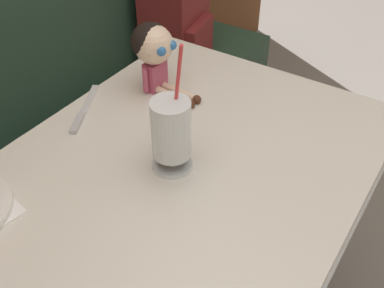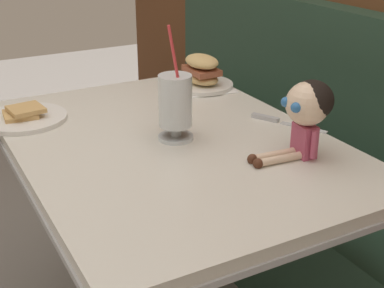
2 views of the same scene
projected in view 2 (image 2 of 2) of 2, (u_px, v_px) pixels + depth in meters
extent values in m
cube|color=#233D2D|center=(321.00, 241.00, 1.96)|extent=(2.60, 0.48, 0.45)
cube|color=#233D2D|center=(379.00, 100.00, 1.84)|extent=(2.60, 0.10, 0.55)
cube|color=silver|center=(171.00, 144.00, 1.50)|extent=(1.10, 0.80, 0.03)
cube|color=#B7BABF|center=(171.00, 152.00, 1.51)|extent=(1.11, 0.81, 0.02)
cylinder|color=#A5A8AD|center=(173.00, 253.00, 1.64)|extent=(0.14, 0.14, 0.65)
cylinder|color=white|center=(24.00, 118.00, 1.62)|extent=(0.25, 0.25, 0.01)
cube|color=tan|center=(20.00, 114.00, 1.61)|extent=(0.10, 0.10, 0.01)
cube|color=tan|center=(26.00, 109.00, 1.61)|extent=(0.11, 0.11, 0.01)
cylinder|color=silver|center=(176.00, 137.00, 1.49)|extent=(0.10, 0.10, 0.01)
cylinder|color=silver|center=(176.00, 130.00, 1.49)|extent=(0.03, 0.03, 0.03)
cylinder|color=silver|center=(175.00, 101.00, 1.45)|extent=(0.09, 0.09, 0.14)
cylinder|color=brown|center=(175.00, 103.00, 1.46)|extent=(0.08, 0.08, 0.13)
cylinder|color=#DB383D|center=(176.00, 68.00, 1.40)|extent=(0.02, 0.04, 0.22)
cube|color=white|center=(202.00, 87.00, 1.92)|extent=(0.23, 0.23, 0.00)
cylinder|color=white|center=(202.00, 85.00, 1.92)|extent=(0.22, 0.22, 0.01)
ellipsoid|color=tan|center=(202.00, 78.00, 1.91)|extent=(0.15, 0.10, 0.04)
cube|color=#995138|center=(202.00, 70.00, 1.89)|extent=(0.14, 0.09, 0.02)
ellipsoid|color=tan|center=(202.00, 61.00, 1.88)|extent=(0.15, 0.10, 0.04)
cube|color=silver|center=(304.00, 127.00, 1.57)|extent=(0.13, 0.08, 0.00)
cube|color=#B2B5BA|center=(265.00, 118.00, 1.63)|extent=(0.08, 0.06, 0.01)
cube|color=#B74C6B|center=(304.00, 140.00, 1.38)|extent=(0.07, 0.05, 0.08)
sphere|color=beige|center=(308.00, 104.00, 1.34)|extent=(0.11, 0.11, 0.11)
ellipsoid|color=black|center=(312.00, 100.00, 1.34)|extent=(0.12, 0.11, 0.10)
sphere|color=#2D6BB2|center=(286.00, 102.00, 1.34)|extent=(0.03, 0.03, 0.03)
sphere|color=#2D6BB2|center=(296.00, 108.00, 1.30)|extent=(0.03, 0.03, 0.03)
cylinder|color=beige|center=(273.00, 155.00, 1.38)|extent=(0.03, 0.12, 0.02)
cylinder|color=beige|center=(279.00, 159.00, 1.35)|extent=(0.03, 0.12, 0.02)
sphere|color=#4C2819|center=(252.00, 159.00, 1.35)|extent=(0.03, 0.03, 0.03)
sphere|color=#4C2819|center=(258.00, 164.00, 1.33)|extent=(0.03, 0.03, 0.03)
cylinder|color=#B74C6B|center=(295.00, 133.00, 1.41)|extent=(0.02, 0.02, 0.07)
cylinder|color=#B74C6B|center=(314.00, 145.00, 1.34)|extent=(0.02, 0.02, 0.07)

